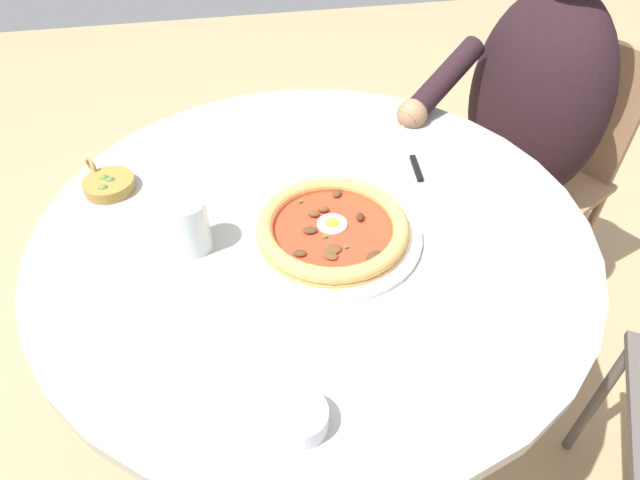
% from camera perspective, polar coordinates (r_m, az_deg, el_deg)
% --- Properties ---
extents(ground_plane, '(6.00, 6.00, 0.02)m').
position_cam_1_polar(ground_plane, '(1.57, -0.50, -18.75)').
color(ground_plane, tan).
extents(dining_table, '(1.01, 1.01, 0.73)m').
position_cam_1_polar(dining_table, '(1.07, -0.70, -3.47)').
color(dining_table, '#999993').
rests_on(dining_table, ground).
extents(pizza_on_plate, '(0.32, 0.32, 0.04)m').
position_cam_1_polar(pizza_on_plate, '(0.94, 1.36, 1.17)').
color(pizza_on_plate, white).
rests_on(pizza_on_plate, dining_table).
extents(water_glass, '(0.07, 0.07, 0.10)m').
position_cam_1_polar(water_glass, '(0.93, -13.72, 1.22)').
color(water_glass, silver).
rests_on(water_glass, dining_table).
extents(steak_knife, '(0.03, 0.21, 0.01)m').
position_cam_1_polar(steak_knife, '(1.15, 9.93, 8.44)').
color(steak_knife, silver).
rests_on(steak_knife, dining_table).
extents(ramekin_capers, '(0.07, 0.07, 0.03)m').
position_cam_1_polar(ramekin_capers, '(0.71, -2.04, -18.43)').
color(ramekin_capers, white).
rests_on(ramekin_capers, dining_table).
extents(olive_pan, '(0.10, 0.11, 0.05)m').
position_cam_1_polar(olive_pan, '(1.12, -21.64, 5.57)').
color(olive_pan, olive).
rests_on(olive_pan, dining_table).
extents(diner_person, '(0.58, 0.43, 1.19)m').
position_cam_1_polar(diner_person, '(1.55, 20.01, 7.14)').
color(diner_person, '#282833').
rests_on(diner_person, ground).
extents(cafe_chair_diner, '(0.52, 0.52, 0.83)m').
position_cam_1_polar(cafe_chair_diner, '(1.66, 22.54, 8.16)').
color(cafe_chair_diner, '#957050').
rests_on(cafe_chair_diner, ground).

